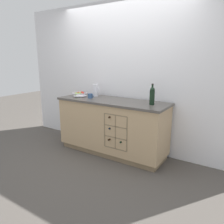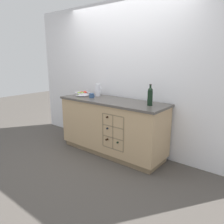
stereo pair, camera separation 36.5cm
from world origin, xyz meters
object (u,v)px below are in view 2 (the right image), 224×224
fruit_bowl (82,93)px  standing_wine_bottle (150,96)px  ceramic_mug (92,96)px  white_pitcher (98,90)px

fruit_bowl → standing_wine_bottle: 1.39m
ceramic_mug → standing_wine_bottle: size_ratio=0.37×
ceramic_mug → standing_wine_bottle: bearing=3.7°
fruit_bowl → white_pitcher: (0.24, 0.16, 0.07)m
white_pitcher → ceramic_mug: size_ratio=1.88×
ceramic_mug → standing_wine_bottle: (1.11, 0.07, 0.10)m
fruit_bowl → ceramic_mug: size_ratio=2.38×
fruit_bowl → ceramic_mug: fruit_bowl is taller
white_pitcher → fruit_bowl: bearing=-145.4°
white_pitcher → standing_wine_bottle: 1.16m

